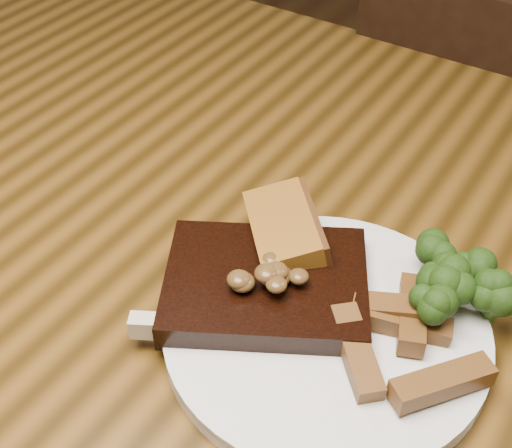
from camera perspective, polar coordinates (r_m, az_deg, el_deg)
The scene contains 9 objects.
dining_table at distance 0.72m, azimuth -0.77°, elevation -7.34°, with size 1.60×0.90×0.75m.
chair_far at distance 1.23m, azimuth 17.71°, elevation 1.98°, with size 0.40×0.40×0.84m.
plate at distance 0.58m, azimuth 5.60°, elevation -8.56°, with size 0.26×0.26×0.01m, color silver.
steak at distance 0.59m, azimuth 0.78°, elevation -4.96°, with size 0.17×0.13×0.02m, color black.
steak_bone at distance 0.56m, azimuth -2.36°, elevation -8.72°, with size 0.15×0.01×0.02m, color #BCAE92.
mushroom_pile at distance 0.57m, azimuth 1.55°, elevation -3.78°, with size 0.06×0.06×0.03m, color #4F3818, non-canonical shape.
garlic_bread at distance 0.63m, azimuth 2.11°, elevation -1.58°, with size 0.10×0.05×0.02m, color #945B1B.
potato_wedges at distance 0.56m, azimuth 12.29°, elevation -9.30°, with size 0.10×0.10×0.02m, color brown, non-canonical shape.
broccoli_cluster at distance 0.60m, azimuth 15.32°, elevation -4.68°, with size 0.08×0.08×0.04m, color #1C3A0D, non-canonical shape.
Camera 1 is at (0.27, -0.39, 1.20)m, focal length 50.00 mm.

